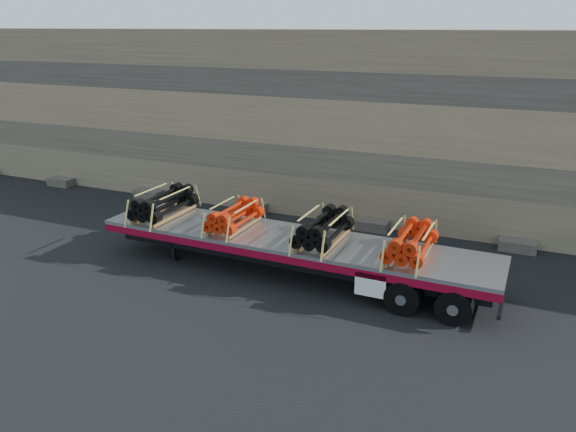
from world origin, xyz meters
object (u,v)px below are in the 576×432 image
at_px(bundle_front, 164,204).
at_px(bundle_midfront, 234,217).
at_px(bundle_rear, 411,243).
at_px(bundle_midrear, 323,229).
at_px(trailer, 291,256).

relative_size(bundle_front, bundle_midfront, 1.13).
bearing_deg(bundle_rear, bundle_midrear, 180.00).
height_order(bundle_midfront, bundle_rear, bundle_rear).
bearing_deg(bundle_midfront, bundle_midrear, 0.00).
distance_m(bundle_front, bundle_midfront, 2.63).
relative_size(trailer, bundle_midrear, 5.35).
distance_m(trailer, bundle_front, 4.66).
xyz_separation_m(bundle_midfront, bundle_midrear, (2.93, -0.05, 0.04)).
bearing_deg(bundle_front, bundle_rear, -0.00).
bearing_deg(bundle_midrear, bundle_front, -180.00).
bearing_deg(bundle_rear, trailer, 180.00).
height_order(trailer, bundle_midrear, bundle_midrear).
bearing_deg(bundle_midfront, bundle_rear, -0.00).
relative_size(bundle_front, bundle_midrear, 1.03).
distance_m(trailer, bundle_rear, 3.67).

